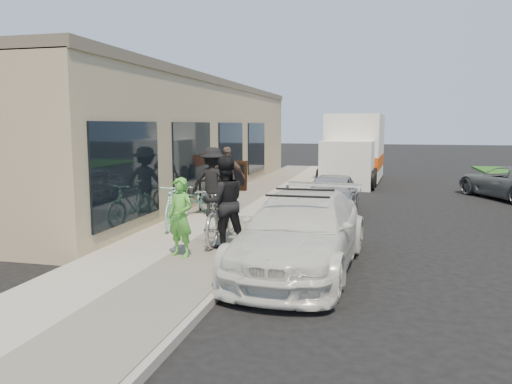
{
  "coord_description": "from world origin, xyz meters",
  "views": [
    {
      "loc": [
        1.87,
        -9.96,
        2.63
      ],
      "look_at": [
        -0.91,
        1.38,
        1.05
      ],
      "focal_mm": 35.0,
      "sensor_mm": 36.0,
      "label": 1
    }
  ],
  "objects_px": {
    "bike_rack": "(205,191)",
    "woman_rider": "(180,217)",
    "sedan_silver": "(331,195)",
    "bystander_a": "(213,182)",
    "sandwich_board": "(238,176)",
    "far_car_gray": "(511,182)",
    "man_standing": "(224,202)",
    "moving_truck": "(354,152)",
    "cruiser_bike_b": "(195,200)",
    "cruiser_bike_c": "(219,193)",
    "tandem_bike": "(223,214)",
    "bystander_b": "(227,178)",
    "sedan_white": "(301,232)",
    "cruiser_bike_a": "(174,205)"
  },
  "relations": [
    {
      "from": "moving_truck",
      "to": "cruiser_bike_b",
      "type": "xyz_separation_m",
      "value": [
        -3.83,
        -10.61,
        -0.81
      ]
    },
    {
      "from": "bike_rack",
      "to": "far_car_gray",
      "type": "distance_m",
      "value": 11.02
    },
    {
      "from": "far_car_gray",
      "to": "cruiser_bike_b",
      "type": "distance_m",
      "value": 11.5
    },
    {
      "from": "man_standing",
      "to": "cruiser_bike_a",
      "type": "xyz_separation_m",
      "value": [
        -1.78,
        1.61,
        -0.38
      ]
    },
    {
      "from": "moving_truck",
      "to": "man_standing",
      "type": "xyz_separation_m",
      "value": [
        -1.91,
        -13.99,
        -0.3
      ]
    },
    {
      "from": "cruiser_bike_a",
      "to": "sedan_silver",
      "type": "bearing_deg",
      "value": 32.75
    },
    {
      "from": "sandwich_board",
      "to": "sedan_silver",
      "type": "relative_size",
      "value": 0.3
    },
    {
      "from": "sedan_white",
      "to": "cruiser_bike_a",
      "type": "distance_m",
      "value": 4.14
    },
    {
      "from": "bike_rack",
      "to": "bystander_a",
      "type": "height_order",
      "value": "bystander_a"
    },
    {
      "from": "sandwich_board",
      "to": "far_car_gray",
      "type": "height_order",
      "value": "sandwich_board"
    },
    {
      "from": "woman_rider",
      "to": "sedan_silver",
      "type": "bearing_deg",
      "value": 85.56
    },
    {
      "from": "sedan_silver",
      "to": "moving_truck",
      "type": "bearing_deg",
      "value": 89.97
    },
    {
      "from": "man_standing",
      "to": "bystander_a",
      "type": "xyz_separation_m",
      "value": [
        -1.35,
        3.28,
        0.01
      ]
    },
    {
      "from": "woman_rider",
      "to": "moving_truck",
      "type": "bearing_deg",
      "value": 97.72
    },
    {
      "from": "cruiser_bike_b",
      "to": "tandem_bike",
      "type": "bearing_deg",
      "value": -41.51
    },
    {
      "from": "moving_truck",
      "to": "man_standing",
      "type": "height_order",
      "value": "moving_truck"
    },
    {
      "from": "cruiser_bike_b",
      "to": "cruiser_bike_c",
      "type": "bearing_deg",
      "value": 91.02
    },
    {
      "from": "man_standing",
      "to": "bystander_a",
      "type": "height_order",
      "value": "bystander_a"
    },
    {
      "from": "cruiser_bike_c",
      "to": "bystander_b",
      "type": "height_order",
      "value": "bystander_b"
    },
    {
      "from": "cruiser_bike_b",
      "to": "cruiser_bike_c",
      "type": "relative_size",
      "value": 1.05
    },
    {
      "from": "tandem_bike",
      "to": "bystander_b",
      "type": "relative_size",
      "value": 1.2
    },
    {
      "from": "sedan_silver",
      "to": "bystander_a",
      "type": "distance_m",
      "value": 3.5
    },
    {
      "from": "bike_rack",
      "to": "cruiser_bike_a",
      "type": "distance_m",
      "value": 2.71
    },
    {
      "from": "sedan_white",
      "to": "sedan_silver",
      "type": "distance_m",
      "value": 5.6
    },
    {
      "from": "bike_rack",
      "to": "man_standing",
      "type": "bearing_deg",
      "value": -65.88
    },
    {
      "from": "cruiser_bike_a",
      "to": "far_car_gray",
      "type": "bearing_deg",
      "value": 30.25
    },
    {
      "from": "sedan_white",
      "to": "far_car_gray",
      "type": "relative_size",
      "value": 1.16
    },
    {
      "from": "moving_truck",
      "to": "man_standing",
      "type": "distance_m",
      "value": 14.13
    },
    {
      "from": "sedan_silver",
      "to": "bystander_a",
      "type": "height_order",
      "value": "bystander_a"
    },
    {
      "from": "cruiser_bike_c",
      "to": "bystander_b",
      "type": "distance_m",
      "value": 0.52
    },
    {
      "from": "sandwich_board",
      "to": "cruiser_bike_a",
      "type": "xyz_separation_m",
      "value": [
        0.36,
        -6.94,
        -0.01
      ]
    },
    {
      "from": "cruiser_bike_c",
      "to": "bike_rack",
      "type": "bearing_deg",
      "value": -171.79
    },
    {
      "from": "bystander_a",
      "to": "tandem_bike",
      "type": "bearing_deg",
      "value": 113.78
    },
    {
      "from": "cruiser_bike_a",
      "to": "cruiser_bike_c",
      "type": "bearing_deg",
      "value": 75.41
    },
    {
      "from": "sandwich_board",
      "to": "bystander_b",
      "type": "bearing_deg",
      "value": -86.26
    },
    {
      "from": "woman_rider",
      "to": "cruiser_bike_b",
      "type": "bearing_deg",
      "value": 124.68
    },
    {
      "from": "bike_rack",
      "to": "far_car_gray",
      "type": "xyz_separation_m",
      "value": [
        9.55,
        5.49,
        -0.1
      ]
    },
    {
      "from": "bike_rack",
      "to": "bystander_b",
      "type": "relative_size",
      "value": 0.48
    },
    {
      "from": "sedan_white",
      "to": "bystander_a",
      "type": "bearing_deg",
      "value": 131.15
    },
    {
      "from": "bike_rack",
      "to": "woman_rider",
      "type": "height_order",
      "value": "woman_rider"
    },
    {
      "from": "bystander_a",
      "to": "bystander_b",
      "type": "bearing_deg",
      "value": -89.29
    },
    {
      "from": "moving_truck",
      "to": "cruiser_bike_c",
      "type": "distance_m",
      "value": 10.11
    },
    {
      "from": "far_car_gray",
      "to": "man_standing",
      "type": "relative_size",
      "value": 2.29
    },
    {
      "from": "moving_truck",
      "to": "cruiser_bike_c",
      "type": "bearing_deg",
      "value": -106.89
    },
    {
      "from": "moving_truck",
      "to": "far_car_gray",
      "type": "distance_m",
      "value": 7.13
    },
    {
      "from": "sedan_white",
      "to": "far_car_gray",
      "type": "height_order",
      "value": "sedan_white"
    },
    {
      "from": "man_standing",
      "to": "cruiser_bike_a",
      "type": "distance_m",
      "value": 2.43
    },
    {
      "from": "cruiser_bike_a",
      "to": "man_standing",
      "type": "bearing_deg",
      "value": -52.95
    },
    {
      "from": "cruiser_bike_a",
      "to": "bystander_a",
      "type": "bearing_deg",
      "value": 64.76
    },
    {
      "from": "moving_truck",
      "to": "bystander_a",
      "type": "xyz_separation_m",
      "value": [
        -3.26,
        -10.71,
        -0.29
      ]
    }
  ]
}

